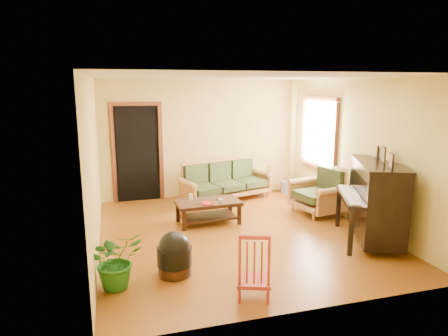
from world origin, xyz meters
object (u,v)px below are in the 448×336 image
object	(u,v)px
coffee_table	(208,212)
ceramic_crock	(286,187)
sofa	(226,181)
red_chair	(254,264)
armchair	(317,190)
piano	(376,202)
footstool	(175,259)
potted_plant	(116,260)

from	to	relation	value
coffee_table	ceramic_crock	size ratio (longest dim) A/B	4.23
sofa	red_chair	size ratio (longest dim) A/B	2.41
armchair	red_chair	distance (m)	3.46
piano	ceramic_crock	bearing A→B (deg)	115.76
sofa	armchair	size ratio (longest dim) A/B	2.12
footstool	red_chair	xyz separation A→B (m)	(0.81, -0.82, 0.19)
coffee_table	footstool	distance (m)	2.06
sofa	red_chair	xyz separation A→B (m)	(-0.84, -4.04, -0.01)
footstool	red_chair	size ratio (longest dim) A/B	0.56
sofa	coffee_table	size ratio (longest dim) A/B	1.74
potted_plant	coffee_table	bearing A→B (deg)	50.19
piano	potted_plant	distance (m)	4.05
potted_plant	ceramic_crock	bearing A→B (deg)	42.21
piano	ceramic_crock	size ratio (longest dim) A/B	5.40
coffee_table	ceramic_crock	xyz separation A→B (m)	(2.25, 1.56, -0.07)
sofa	piano	xyz separation A→B (m)	(1.62, -2.94, 0.22)
footstool	potted_plant	distance (m)	0.76
armchair	piano	distance (m)	1.54
potted_plant	sofa	bearing A→B (deg)	54.46
coffee_table	piano	size ratio (longest dim) A/B	0.78
sofa	footstool	xyz separation A→B (m)	(-1.65, -3.22, -0.21)
ceramic_crock	footstool	bearing A→B (deg)	-132.85
coffee_table	armchair	distance (m)	2.19
red_chair	footstool	bearing A→B (deg)	154.53
armchair	red_chair	size ratio (longest dim) A/B	1.14
piano	red_chair	distance (m)	2.71
armchair	ceramic_crock	bearing A→B (deg)	77.21
sofa	red_chair	distance (m)	4.12
piano	potted_plant	world-z (taller)	piano
armchair	piano	bearing A→B (deg)	-92.68
piano	footstool	size ratio (longest dim) A/B	3.17
armchair	red_chair	bearing A→B (deg)	-140.92
armchair	piano	world-z (taller)	piano
ceramic_crock	potted_plant	distance (m)	5.27
armchair	ceramic_crock	xyz separation A→B (m)	(0.08, 1.61, -0.33)
coffee_table	piano	distance (m)	2.87
armchair	piano	size ratio (longest dim) A/B	0.64
sofa	piano	distance (m)	3.37
sofa	armchair	bearing A→B (deg)	-61.48
coffee_table	red_chair	distance (m)	2.67
sofa	footstool	size ratio (longest dim) A/B	4.31
coffee_table	potted_plant	bearing A→B (deg)	-129.81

